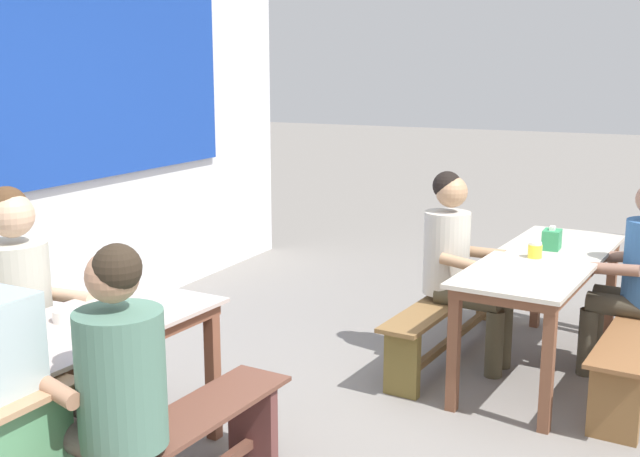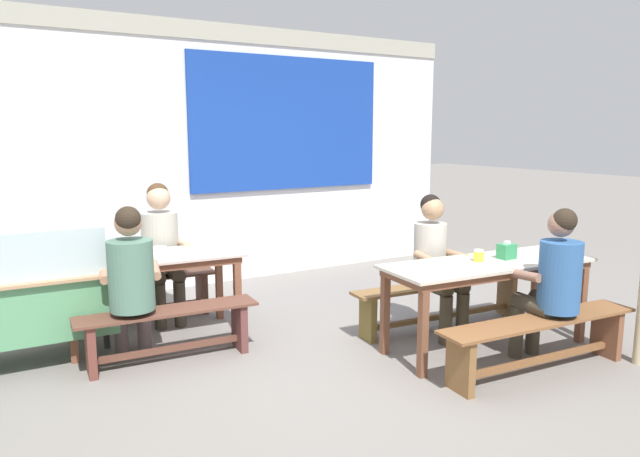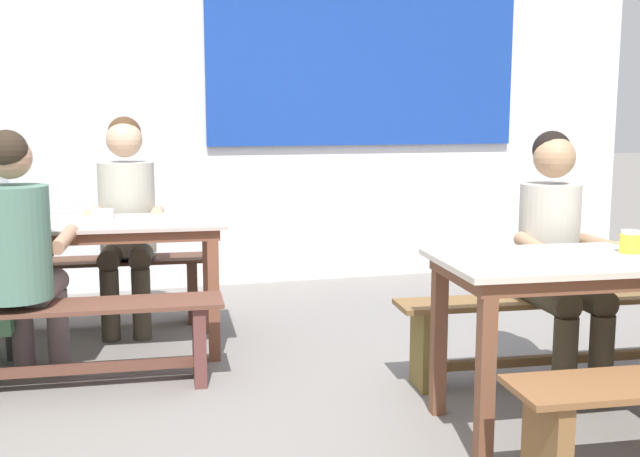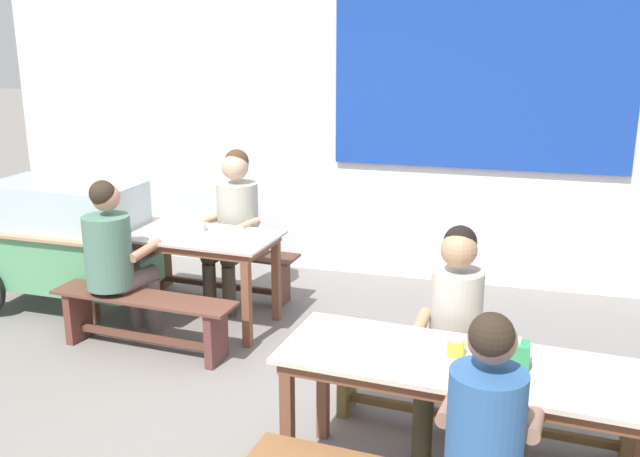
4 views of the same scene
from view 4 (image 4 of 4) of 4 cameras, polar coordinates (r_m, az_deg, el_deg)
name	(u,v)px [view 4 (image 4 of 4)]	position (r m, az deg, el deg)	size (l,w,h in m)	color
ground_plane	(244,416)	(4.49, -6.15, -14.73)	(40.00, 40.00, 0.00)	slate
backdrop_wall	(357,108)	(6.57, 3.02, 9.65)	(6.96, 0.23, 2.99)	white
dining_table_far	(183,243)	(5.65, -10.96, -1.12)	(1.55, 0.77, 0.74)	#C0ADA4
dining_table_near	(466,376)	(3.56, 11.62, -11.50)	(1.86, 0.78, 0.74)	beige
bench_far_back	(219,267)	(6.25, -8.09, -3.05)	(1.43, 0.41, 0.42)	#4F3124
bench_far_front	(144,316)	(5.32, -13.93, -6.80)	(1.42, 0.40, 0.42)	brown
bench_near_back	(479,391)	(4.24, 12.64, -12.58)	(1.84, 0.40, 0.42)	brown
food_cart	(67,237)	(6.18, -19.59, -0.66)	(1.74, 0.83, 1.07)	#599D6B
person_near_front	(487,433)	(3.08, 13.23, -15.64)	(0.45, 0.53, 1.24)	#423B2E
person_left_back_turned	(115,253)	(5.36, -16.13, -1.89)	(0.50, 0.58, 1.25)	#6C5B5A
person_center_facing	(234,218)	(5.97, -6.87, 0.81)	(0.48, 0.59, 1.31)	#423A2E
person_right_near_table	(453,327)	(4.01, 10.62, -7.75)	(0.42, 0.57, 1.24)	#433C2A
tissue_box	(514,354)	(3.49, 15.27, -9.71)	(0.14, 0.11, 0.15)	#318D56
condiment_jar	(456,346)	(3.55, 10.83, -9.27)	(0.08, 0.08, 0.10)	yellow
soup_bowl	(198,227)	(5.66, -9.77, 0.12)	(0.13, 0.13, 0.05)	silver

